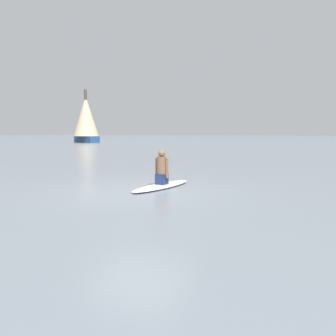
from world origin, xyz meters
name	(u,v)px	position (x,y,z in m)	size (l,w,h in m)	color
ground_plane	(139,192)	(0.00, 0.00, 0.00)	(400.00, 400.00, 0.00)	gray
surfboard	(162,186)	(0.18, 0.93, 0.04)	(2.69, 0.64, 0.09)	white
person_paddler	(162,169)	(0.18, 0.93, 0.52)	(0.42, 0.33, 0.95)	navy
sailboat_center_horizon	(86,118)	(-32.03, 36.86, 3.89)	(5.79, 5.15, 8.29)	navy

